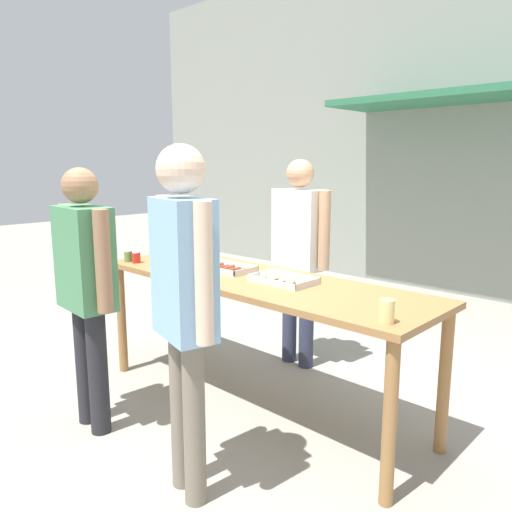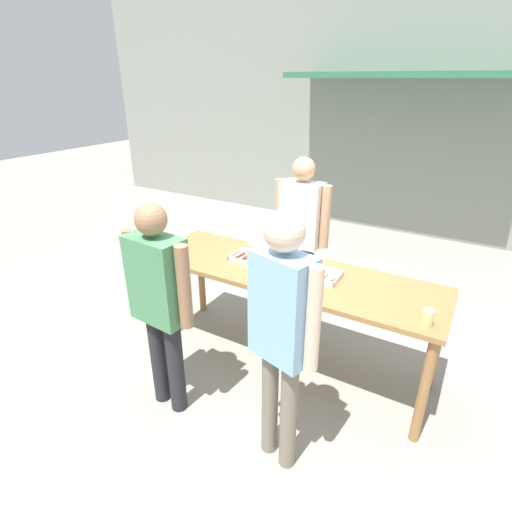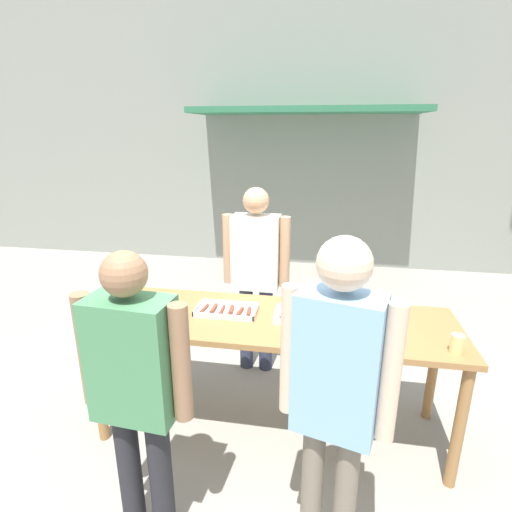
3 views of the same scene
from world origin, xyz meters
TOP-DOWN VIEW (x-y plane):
  - ground_plane at (0.00, 0.00)m, footprint 24.00×24.00m
  - building_facade_back at (0.00, 3.98)m, footprint 12.00×1.11m
  - serving_table at (0.00, 0.00)m, footprint 2.49×0.76m
  - food_tray_sausages at (-0.33, 0.03)m, footprint 0.43×0.24m
  - food_tray_buns at (0.21, 0.03)m, footprint 0.41×0.26m
  - condiment_jar_mustard at (-1.12, -0.27)m, footprint 0.06×0.06m
  - condiment_jar_ketchup at (-1.02, -0.26)m, footprint 0.06×0.06m
  - beer_cup at (1.11, -0.26)m, footprint 0.08×0.08m
  - person_server_behind_table at (-0.25, 0.77)m, footprint 0.59×0.23m
  - person_customer_holding_hotdog at (-0.55, -0.92)m, footprint 0.59×0.25m
  - person_customer_with_cup at (0.40, -0.93)m, footprint 0.51×0.29m

SIDE VIEW (x-z plane):
  - ground_plane at x=0.00m, z-range 0.00..0.00m
  - serving_table at x=0.00m, z-range 0.35..1.26m
  - food_tray_sausages at x=-0.33m, z-range 0.90..0.94m
  - food_tray_buns at x=0.21m, z-range 0.90..0.96m
  - condiment_jar_mustard at x=-1.12m, z-range 0.91..0.99m
  - condiment_jar_ketchup at x=-1.02m, z-range 0.91..0.99m
  - beer_cup at x=1.11m, z-range 0.91..1.02m
  - person_customer_holding_hotdog at x=-0.55m, z-range 0.16..1.80m
  - person_server_behind_table at x=-0.25m, z-range 0.17..1.86m
  - person_customer_with_cup at x=0.40m, z-range 0.19..1.94m
  - building_facade_back at x=0.00m, z-range 0.01..4.51m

